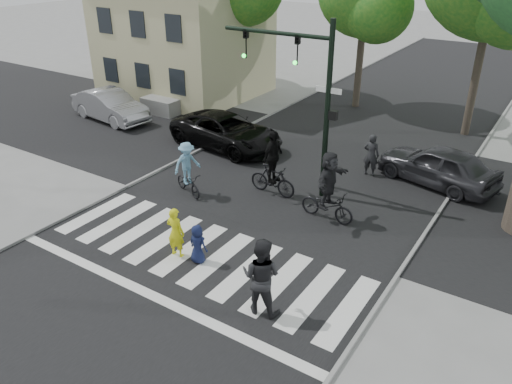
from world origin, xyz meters
TOP-DOWN VIEW (x-y plane):
  - ground at (0.00, 0.00)m, footprint 120.00×120.00m
  - road_stem at (0.00, 5.00)m, footprint 10.00×70.00m
  - road_cross at (0.00, 8.00)m, footprint 70.00×10.00m
  - curb_left at (-5.05, 5.00)m, footprint 0.10×70.00m
  - curb_right at (5.05, 5.00)m, footprint 0.10×70.00m
  - crosswalk at (0.00, 0.66)m, footprint 10.00×3.85m
  - traffic_signal at (0.35, 6.20)m, footprint 4.45×0.29m
  - house at (-11.49, 13.98)m, footprint 8.40×8.10m
  - pedestrian_woman at (-0.61, 0.56)m, footprint 0.59×0.42m
  - pedestrian_child at (0.11, 0.64)m, footprint 0.57×0.37m
  - pedestrian_adult at (2.69, -0.15)m, footprint 1.10×0.92m
  - cyclist_left at (-2.85, 3.76)m, footprint 1.62×1.13m
  - cyclist_mid at (-0.34, 5.36)m, footprint 1.82×1.11m
  - cyclist_right at (2.07, 4.79)m, footprint 1.86×1.74m
  - car_suv at (-4.37, 8.14)m, footprint 5.40×2.95m
  - car_silver at (-11.35, 7.93)m, footprint 4.71×2.14m
  - car_grey at (4.30, 9.35)m, footprint 4.69×2.81m
  - bystander_dark at (1.96, 8.77)m, footprint 0.63×0.44m

SIDE VIEW (x-z plane):
  - ground at x=0.00m, z-range 0.00..0.00m
  - road_stem at x=0.00m, z-range 0.00..0.01m
  - road_cross at x=0.00m, z-range 0.00..0.01m
  - crosswalk at x=0.00m, z-range 0.00..0.01m
  - curb_left at x=-5.05m, z-range 0.00..0.10m
  - curb_right at x=5.05m, z-range 0.00..0.10m
  - pedestrian_child at x=0.11m, z-range 0.00..1.16m
  - car_suv at x=-4.37m, z-range 0.00..1.44m
  - car_grey at x=4.30m, z-range 0.00..1.49m
  - car_silver at x=-11.35m, z-range 0.00..1.50m
  - pedestrian_woman at x=-0.61m, z-range 0.00..1.52m
  - bystander_dark at x=1.96m, z-range 0.00..1.65m
  - cyclist_left at x=-2.85m, z-range -0.13..1.81m
  - cyclist_mid at x=-0.34m, z-range -0.21..2.15m
  - pedestrian_adult at x=2.69m, z-range 0.00..2.02m
  - cyclist_right at x=2.07m, z-range -0.13..2.20m
  - house at x=-11.49m, z-range -0.61..8.21m
  - traffic_signal at x=0.35m, z-range 0.90..6.90m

